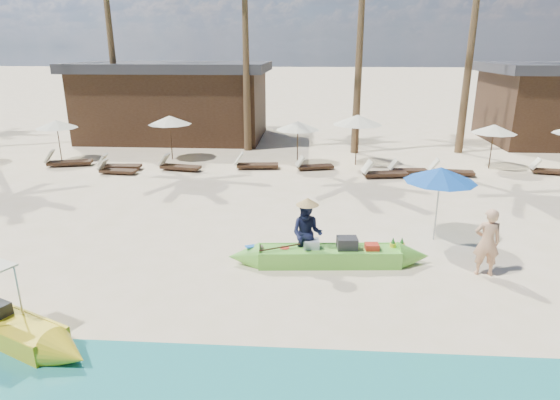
{
  "coord_description": "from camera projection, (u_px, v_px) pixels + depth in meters",
  "views": [
    {
      "loc": [
        -0.09,
        -9.62,
        5.14
      ],
      "look_at": [
        -0.86,
        2.0,
        1.32
      ],
      "focal_mm": 30.0,
      "sensor_mm": 36.0,
      "label": 1
    }
  ],
  "objects": [
    {
      "name": "ground",
      "position": [
        312.0,
        282.0,
        10.72
      ],
      "size": [
        240.0,
        240.0,
        0.0
      ],
      "primitive_type": "plane",
      "color": "beige",
      "rests_on": "ground"
    },
    {
      "name": "green_canoe",
      "position": [
        329.0,
        255.0,
        11.55
      ],
      "size": [
        5.56,
        0.98,
        0.71
      ],
      "rotation": [
        0.0,
        0.0,
        0.07
      ],
      "color": "#62BE3A",
      "rests_on": "ground"
    },
    {
      "name": "tourist",
      "position": [
        487.0,
        242.0,
        10.85
      ],
      "size": [
        0.63,
        0.43,
        1.65
      ],
      "primitive_type": "imported",
      "rotation": [
        0.0,
        0.0,
        3.08
      ],
      "color": "tan",
      "rests_on": "ground"
    },
    {
      "name": "vendor_green",
      "position": [
        307.0,
        234.0,
        11.37
      ],
      "size": [
        0.89,
        0.76,
        1.62
      ],
      "primitive_type": "imported",
      "rotation": [
        0.0,
        0.0,
        -0.2
      ],
      "color": "#121732",
      "rests_on": "ground"
    },
    {
      "name": "blue_umbrella",
      "position": [
        441.0,
        174.0,
        12.53
      ],
      "size": [
        1.94,
        1.94,
        2.08
      ],
      "color": "#99999E",
      "rests_on": "ground"
    },
    {
      "name": "resort_parasol_3",
      "position": [
        56.0,
        124.0,
        21.64
      ],
      "size": [
        1.86,
        1.86,
        1.92
      ],
      "color": "#342215",
      "rests_on": "ground"
    },
    {
      "name": "lounger_3_left",
      "position": [
        66.0,
        161.0,
        21.08
      ],
      "size": [
        2.06,
        1.06,
        0.67
      ],
      "rotation": [
        0.0,
        0.0,
        0.24
      ],
      "color": "#342215",
      "rests_on": "ground"
    },
    {
      "name": "lounger_3_right",
      "position": [
        117.0,
        165.0,
        20.46
      ],
      "size": [
        1.86,
        0.67,
        0.62
      ],
      "rotation": [
        0.0,
        0.0,
        0.06
      ],
      "color": "#342215",
      "rests_on": "ground"
    },
    {
      "name": "resort_parasol_4",
      "position": [
        170.0,
        120.0,
        21.86
      ],
      "size": [
        2.02,
        2.02,
        2.08
      ],
      "color": "#342215",
      "rests_on": "ground"
    },
    {
      "name": "lounger_4_left",
      "position": [
        116.0,
        170.0,
        19.8
      ],
      "size": [
        1.65,
        0.63,
        0.55
      ],
      "rotation": [
        0.0,
        0.0,
        -0.09
      ],
      "color": "#342215",
      "rests_on": "ground"
    },
    {
      "name": "lounger_4_right",
      "position": [
        178.0,
        166.0,
        20.37
      ],
      "size": [
        1.91,
        0.89,
        0.62
      ],
      "rotation": [
        0.0,
        0.0,
        -0.18
      ],
      "color": "#342215",
      "rests_on": "ground"
    },
    {
      "name": "resort_parasol_5",
      "position": [
        298.0,
        126.0,
        20.73
      ],
      "size": [
        1.95,
        1.95,
        2.01
      ],
      "color": "#342215",
      "rests_on": "ground"
    },
    {
      "name": "lounger_5_left",
      "position": [
        254.0,
        164.0,
        20.61
      ],
      "size": [
        1.97,
        0.77,
        0.65
      ],
      "rotation": [
        0.0,
        0.0,
        0.1
      ],
      "color": "#342215",
      "rests_on": "ground"
    },
    {
      "name": "resort_parasol_6",
      "position": [
        358.0,
        120.0,
        20.74
      ],
      "size": [
        2.22,
        2.22,
        2.28
      ],
      "color": "#342215",
      "rests_on": "ground"
    },
    {
      "name": "lounger_6_left",
      "position": [
        313.0,
        166.0,
        20.46
      ],
      "size": [
        1.73,
        0.9,
        0.56
      ],
      "rotation": [
        0.0,
        0.0,
        0.25
      ],
      "color": "#342215",
      "rests_on": "ground"
    },
    {
      "name": "lounger_6_right",
      "position": [
        382.0,
        173.0,
        19.22
      ],
      "size": [
        1.97,
        0.87,
        0.64
      ],
      "rotation": [
        0.0,
        0.0,
        0.16
      ],
      "color": "#342215",
      "rests_on": "ground"
    },
    {
      "name": "resort_parasol_7",
      "position": [
        494.0,
        129.0,
        20.18
      ],
      "size": [
        1.9,
        1.9,
        1.96
      ],
      "color": "#342215",
      "rests_on": "ground"
    },
    {
      "name": "lounger_7_left",
      "position": [
        406.0,
        169.0,
        19.84
      ],
      "size": [
        1.65,
        0.6,
        0.55
      ],
      "rotation": [
        0.0,
        0.0,
        0.06
      ],
      "color": "#342215",
      "rests_on": "ground"
    },
    {
      "name": "lounger_7_right",
      "position": [
        449.0,
        171.0,
        19.54
      ],
      "size": [
        1.87,
        0.74,
        0.62
      ],
      "rotation": [
        0.0,
        0.0,
        -0.1
      ],
      "color": "#342215",
      "rests_on": "ground"
    },
    {
      "name": "lounger_8_left",
      "position": [
        550.0,
        170.0,
        19.75
      ],
      "size": [
        1.79,
        0.83,
        0.58
      ],
      "rotation": [
        0.0,
        0.0,
        -0.18
      ],
      "color": "#342215",
      "rests_on": "ground"
    },
    {
      "name": "pavilion_west",
      "position": [
        175.0,
        100.0,
        27.13
      ],
      "size": [
        10.8,
        6.6,
        4.3
      ],
      "color": "#342215",
      "rests_on": "ground"
    }
  ]
}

